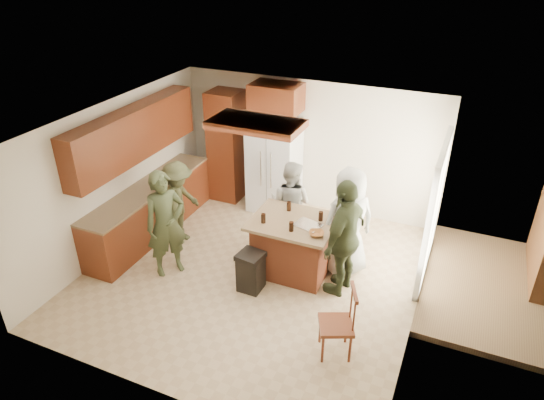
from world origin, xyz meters
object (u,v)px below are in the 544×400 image
at_px(person_side_right, 345,238).
at_px(spindle_chair, 338,325).
at_px(person_front_left, 166,224).
at_px(person_behind_right, 348,222).
at_px(refrigerator, 274,166).
at_px(person_behind_left, 290,204).
at_px(person_counter, 178,203).
at_px(kitchen_island, 293,246).
at_px(trash_bin, 251,271).

xyz_separation_m(person_side_right, spindle_chair, (0.30, -1.26, -0.47)).
relative_size(person_front_left, person_behind_right, 0.98).
bearing_deg(refrigerator, person_side_right, -44.92).
bearing_deg(person_behind_right, person_front_left, -18.15).
bearing_deg(refrigerator, person_behind_left, -54.37).
bearing_deg(person_counter, spindle_chair, -109.44).
distance_m(refrigerator, spindle_chair, 3.91).
relative_size(person_front_left, spindle_chair, 1.74).
height_order(person_behind_left, person_counter, person_behind_left).
relative_size(person_behind_left, person_side_right, 0.83).
relative_size(kitchen_island, spindle_chair, 1.29).
height_order(person_counter, spindle_chair, person_counter).
xyz_separation_m(kitchen_island, trash_bin, (-0.41, -0.67, -0.16)).
bearing_deg(person_behind_left, spindle_chair, 127.83).
relative_size(person_front_left, refrigerator, 0.96).
height_order(person_side_right, kitchen_island, person_side_right).
xyz_separation_m(person_front_left, person_side_right, (2.63, 0.64, 0.05)).
bearing_deg(spindle_chair, refrigerator, 125.03).
bearing_deg(person_front_left, spindle_chair, -65.64).
xyz_separation_m(person_counter, kitchen_island, (2.10, -0.04, -0.28)).
height_order(refrigerator, kitchen_island, refrigerator).
distance_m(person_counter, kitchen_island, 2.12).
bearing_deg(person_side_right, person_behind_right, -158.75).
bearing_deg(trash_bin, person_counter, 157.34).
xyz_separation_m(person_counter, refrigerator, (1.02, 1.74, 0.15)).
xyz_separation_m(person_behind_right, person_counter, (-2.87, -0.31, -0.14)).
distance_m(person_behind_right, kitchen_island, 0.93).
relative_size(person_counter, spindle_chair, 1.51).
distance_m(refrigerator, kitchen_island, 2.13).
xyz_separation_m(person_behind_left, person_side_right, (1.18, -0.88, 0.15)).
distance_m(person_behind_right, person_counter, 2.89).
distance_m(person_side_right, kitchen_island, 0.96).
distance_m(person_counter, refrigerator, 2.03).
distance_m(person_side_right, person_counter, 2.96).
distance_m(person_behind_right, spindle_chair, 1.84).
xyz_separation_m(person_counter, spindle_chair, (3.25, -1.43, -0.30)).
xyz_separation_m(trash_bin, spindle_chair, (1.56, -0.73, 0.13)).
xyz_separation_m(person_behind_right, kitchen_island, (-0.76, -0.35, -0.41)).
relative_size(person_behind_right, person_side_right, 0.97).
height_order(person_side_right, person_counter, person_side_right).
bearing_deg(spindle_chair, person_behind_left, 124.74).
height_order(refrigerator, spindle_chair, refrigerator).
distance_m(trash_bin, spindle_chair, 1.72).
xyz_separation_m(person_front_left, person_counter, (-0.32, 0.81, -0.12)).
distance_m(person_behind_left, person_counter, 1.90).
bearing_deg(person_front_left, trash_bin, -49.35).
bearing_deg(kitchen_island, trash_bin, -121.53).
xyz_separation_m(person_behind_left, spindle_chair, (1.49, -2.15, -0.31)).
height_order(person_front_left, spindle_chair, person_front_left).
bearing_deg(person_counter, kitchen_island, -86.63).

